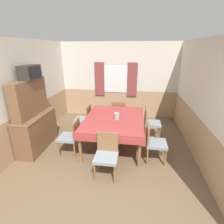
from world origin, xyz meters
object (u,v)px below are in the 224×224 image
object	(u,v)px
tv	(30,72)
chair_left_near	(71,136)
dining_table	(114,121)
chair_head_near	(107,153)
sideboard	(35,121)
chair_head_window	(119,113)
vase	(117,116)
chair_right_far	(150,122)
chair_left_far	(85,118)
chair_right_near	(154,141)

from	to	relation	value
tv	chair_left_near	bearing A→B (deg)	-14.33
dining_table	chair_head_near	xyz separation A→B (m)	(-0.00, -1.15, -0.19)
chair_left_near	sideboard	bearing A→B (deg)	81.42
chair_left_near	chair_head_near	bearing A→B (deg)	-122.63
chair_head_window	vase	xyz separation A→B (m)	(0.07, -1.23, 0.37)
chair_head_window	tv	distance (m)	2.77
chair_head_window	chair_right_far	distance (m)	1.12
chair_head_near	sideboard	xyz separation A→B (m)	(-1.90, 0.75, 0.25)
dining_table	chair_head_near	size ratio (longest dim) A/B	2.21
chair_left_far	chair_right_near	size ratio (longest dim) A/B	1.00
dining_table	chair_left_far	size ratio (longest dim) A/B	2.21
chair_right_near	vase	distance (m)	1.05
chair_left_near	chair_right_near	bearing A→B (deg)	-90.00
chair_head_near	vase	size ratio (longest dim) A/B	5.29
chair_right_near	chair_right_far	world-z (taller)	same
dining_table	chair_right_far	bearing A→B (deg)	30.13
dining_table	tv	distance (m)	2.27
dining_table	chair_head_near	bearing A→B (deg)	-90.00
dining_table	vase	world-z (taller)	vase
chair_right_far	vase	xyz separation A→B (m)	(-0.87, -0.63, 0.37)
dining_table	chair_head_window	bearing A→B (deg)	90.00
chair_head_window	chair_right_near	size ratio (longest dim) A/B	1.00
chair_right_far	chair_left_near	bearing A→B (deg)	-59.87
chair_head_near	vase	distance (m)	1.13
chair_head_window	tv	size ratio (longest dim) A/B	1.59
dining_table	chair_left_near	xyz separation A→B (m)	(-0.94, -0.55, -0.19)
chair_right_near	dining_table	bearing A→B (deg)	-120.13
chair_left_near	chair_right_near	distance (m)	1.88
chair_left_near	dining_table	bearing A→B (deg)	-59.87
chair_head_near	sideboard	distance (m)	2.06
tv	vase	world-z (taller)	tv
dining_table	chair_left_far	xyz separation A→B (m)	(-0.94, 0.55, -0.19)
chair_head_window	tv	xyz separation A→B (m)	(-1.89, -1.45, 1.41)
chair_head_window	chair_right_near	bearing A→B (deg)	-60.96
chair_left_near	sideboard	xyz separation A→B (m)	(-0.96, 0.15, 0.25)
dining_table	sideboard	distance (m)	1.95
chair_left_near	chair_left_far	distance (m)	1.09
tv	vase	size ratio (longest dim) A/B	3.33
chair_right_far	tv	distance (m)	3.27
dining_table	vase	size ratio (longest dim) A/B	11.66
chair_left_far	sideboard	size ratio (longest dim) A/B	0.50
chair_left_near	chair_head_window	bearing A→B (deg)	-29.04
chair_right_near	tv	distance (m)	3.17
dining_table	chair_left_far	distance (m)	1.10
chair_right_near	vase	bearing A→B (deg)	-118.28
dining_table	chair_head_near	world-z (taller)	chair_head_near
chair_head_window	sideboard	size ratio (longest dim) A/B	0.50
chair_head_near	chair_right_near	size ratio (longest dim) A/B	1.00
chair_left_far	vase	bearing A→B (deg)	-121.66
chair_left_near	sideboard	world-z (taller)	sideboard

